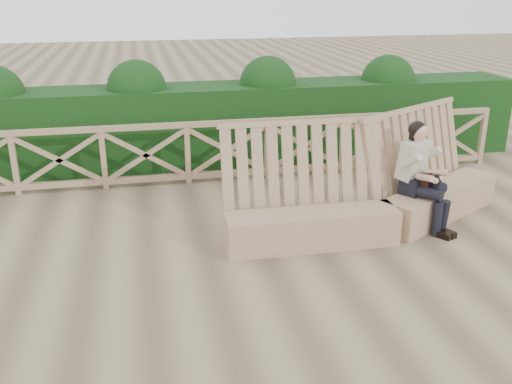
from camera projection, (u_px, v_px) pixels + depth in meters
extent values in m
plane|color=brown|center=(273.00, 270.00, 7.07)|extent=(60.00, 60.00, 0.00)
cube|color=#896B4E|center=(312.00, 228.00, 7.66)|extent=(2.34, 0.52, 0.49)
cube|color=#896B4E|center=(307.00, 182.00, 7.71)|extent=(2.34, 0.47, 1.60)
cube|color=#896B4E|center=(439.00, 201.00, 8.61)|extent=(2.28, 1.59, 0.49)
cube|color=#896B4E|center=(427.00, 161.00, 8.60)|extent=(2.25, 1.55, 1.60)
cube|color=black|center=(414.00, 185.00, 8.21)|extent=(0.49, 0.45, 0.24)
cube|color=#BEB59D|center=(413.00, 160.00, 8.12)|extent=(0.54, 0.50, 0.58)
sphere|color=tan|center=(420.00, 132.00, 7.94)|extent=(0.32, 0.32, 0.23)
sphere|color=black|center=(417.00, 130.00, 7.96)|extent=(0.35, 0.35, 0.25)
cylinder|color=black|center=(425.00, 192.00, 8.00)|extent=(0.41, 0.52, 0.16)
cylinder|color=black|center=(430.00, 184.00, 8.10)|extent=(0.41, 0.52, 0.18)
cylinder|color=black|center=(437.00, 220.00, 7.95)|extent=(0.18, 0.18, 0.49)
cylinder|color=black|center=(443.00, 218.00, 8.02)|extent=(0.18, 0.18, 0.49)
cube|color=black|center=(442.00, 235.00, 7.95)|extent=(0.22, 0.28, 0.09)
cube|color=black|center=(447.00, 233.00, 8.01)|extent=(0.22, 0.28, 0.09)
cube|color=black|center=(428.00, 181.00, 8.05)|extent=(0.33, 0.30, 0.19)
cube|color=black|center=(439.00, 180.00, 7.90)|extent=(0.12, 0.12, 0.13)
cube|color=#9A7D59|center=(227.00, 123.00, 9.92)|extent=(10.10, 0.07, 0.10)
cube|color=#9A7D59|center=(228.00, 174.00, 10.24)|extent=(10.10, 0.07, 0.10)
cube|color=black|center=(218.00, 124.00, 11.12)|extent=(12.00, 1.20, 1.50)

